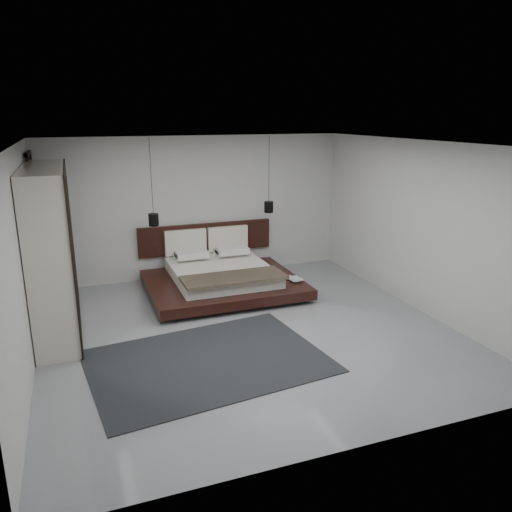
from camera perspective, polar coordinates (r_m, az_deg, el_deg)
name	(u,v)px	position (r m, az deg, el deg)	size (l,w,h in m)	color
floor	(248,331)	(7.72, -0.92, -8.52)	(6.00, 6.00, 0.00)	gray
ceiling	(247,144)	(7.04, -1.02, 12.71)	(6.00, 6.00, 0.00)	white
wall_back	(198,207)	(10.07, -6.66, 5.55)	(6.00, 6.00, 0.00)	#B9B8B6
wall_front	(356,318)	(4.67, 11.41, -7.01)	(6.00, 6.00, 0.00)	#B9B8B6
wall_left	(22,263)	(6.90, -25.18, -0.69)	(6.00, 6.00, 0.00)	#B9B8B6
wall_right	(418,227)	(8.69, 18.08, 3.22)	(6.00, 6.00, 0.00)	#B9B8B6
lattice_screen	(37,229)	(9.30, -23.74, 2.81)	(0.05, 0.90, 2.60)	black
bed	(221,276)	(9.35, -4.03, -2.24)	(2.74, 2.37, 1.07)	black
book_lower	(290,280)	(9.15, 3.90, -2.77)	(0.21, 0.28, 0.03)	#99724C
book_upper	(290,280)	(9.11, 3.87, -2.70)	(0.22, 0.29, 0.02)	#99724C
pendant_left	(154,219)	(9.25, -11.63, 4.12)	(0.18, 0.18, 1.56)	black
pendant_right	(269,207)	(9.81, 1.46, 5.65)	(0.18, 0.18, 1.47)	black
wardrobe	(51,251)	(8.00, -22.34, 0.57)	(0.60, 2.53, 2.48)	beige
rug	(208,361)	(6.86, -5.52, -11.85)	(3.04, 2.17, 0.01)	black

